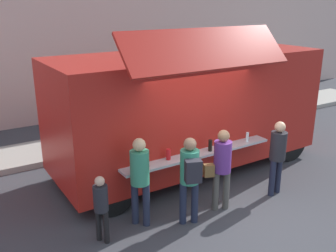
# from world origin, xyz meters

# --- Properties ---
(ground_plane) EXTENTS (60.00, 60.00, 0.00)m
(ground_plane) POSITION_xyz_m (0.00, 0.00, 0.00)
(ground_plane) COLOR #38383D
(food_truck_main) EXTENTS (6.34, 3.07, 3.40)m
(food_truck_main) POSITION_xyz_m (0.53, 2.17, 1.52)
(food_truck_main) COLOR #AE2018
(food_truck_main) RESTS_ON ground
(trash_bin) EXTENTS (0.60, 0.60, 0.94)m
(trash_bin) POSITION_xyz_m (4.38, 4.49, 0.47)
(trash_bin) COLOR #2E653B
(trash_bin) RESTS_ON ground
(customer_front_ordering) EXTENTS (0.53, 0.34, 1.62)m
(customer_front_ordering) POSITION_xyz_m (-0.05, 0.22, 0.96)
(customer_front_ordering) COLOR #4F4B45
(customer_front_ordering) RESTS_ON ground
(customer_mid_with_backpack) EXTENTS (0.42, 0.54, 1.65)m
(customer_mid_with_backpack) POSITION_xyz_m (-0.85, 0.10, 1.01)
(customer_mid_with_backpack) COLOR #1E2339
(customer_mid_with_backpack) RESTS_ON ground
(customer_rear_waiting) EXTENTS (0.34, 0.34, 1.66)m
(customer_rear_waiting) POSITION_xyz_m (-1.61, 0.54, 0.99)
(customer_rear_waiting) COLOR #20253A
(customer_rear_waiting) RESTS_ON ground
(customer_extra_browsing) EXTENTS (0.33, 0.32, 1.59)m
(customer_extra_browsing) POSITION_xyz_m (1.31, 0.11, 0.95)
(customer_extra_browsing) COLOR #1E2135
(customer_extra_browsing) RESTS_ON ground
(child_near_queue) EXTENTS (0.24, 0.24, 1.20)m
(child_near_queue) POSITION_xyz_m (-2.40, 0.41, 0.72)
(child_near_queue) COLOR black
(child_near_queue) RESTS_ON ground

